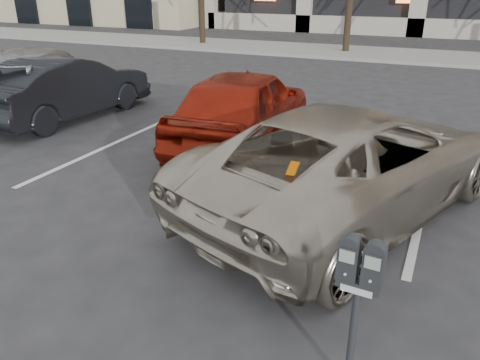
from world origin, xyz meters
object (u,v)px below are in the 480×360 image
object	(u,v)px
parking_meter	(359,280)
car_red	(244,107)
car_dark	(66,88)
suv_silver	(351,160)
car_silver	(39,77)

from	to	relation	value
parking_meter	car_red	bearing A→B (deg)	125.80
car_red	car_dark	distance (m)	4.38
suv_silver	car_dark	world-z (taller)	suv_silver
suv_silver	car_silver	bearing A→B (deg)	2.99
suv_silver	parking_meter	bearing A→B (deg)	123.23
suv_silver	car_red	bearing A→B (deg)	-18.05
car_dark	car_silver	world-z (taller)	car_silver
parking_meter	car_red	size ratio (longest dim) A/B	0.29
parking_meter	car_dark	bearing A→B (deg)	149.77
car_red	car_dark	xyz separation A→B (m)	(-4.38, 0.11, -0.05)
parking_meter	car_silver	distance (m)	10.39
parking_meter	suv_silver	world-z (taller)	suv_silver
car_red	car_dark	size ratio (longest dim) A/B	1.03
car_red	car_silver	xyz separation A→B (m)	(-5.72, 0.64, -0.01)
car_red	suv_silver	bearing A→B (deg)	136.34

